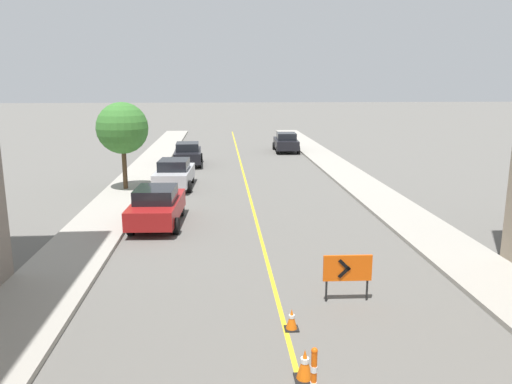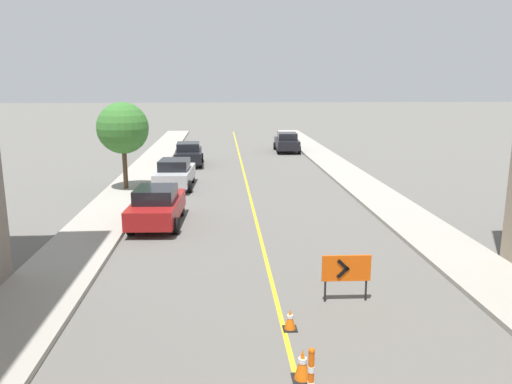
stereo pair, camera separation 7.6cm
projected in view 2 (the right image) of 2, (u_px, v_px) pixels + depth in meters
name	position (u px, v px, depth m)	size (l,w,h in m)	color
lane_stripe	(248.00, 187.00, 27.58)	(0.12, 63.49, 0.01)	gold
sidewalk_left	(131.00, 187.00, 27.14)	(2.44, 63.49, 0.15)	#9E998E
sidewalk_right	(361.00, 184.00, 28.00)	(2.44, 63.49, 0.15)	#9E998E
traffic_cone_fifth	(302.00, 365.00, 9.67)	(0.40, 0.40, 0.64)	black
traffic_cone_farthest	(290.00, 319.00, 11.65)	(0.33, 0.33, 0.51)	black
delineator_post_rear	(311.00, 384.00, 8.66)	(0.34, 0.34, 1.24)	black
arrow_barricade_primary	(346.00, 270.00, 13.04)	(1.29, 0.10, 1.27)	#EF560C
parked_car_curb_near	(157.00, 206.00, 20.12)	(2.01, 4.38, 1.59)	maroon
parked_car_curb_mid	(175.00, 173.00, 27.28)	(2.02, 4.39, 1.59)	#B7B7BC
parked_car_curb_far	(189.00, 154.00, 34.78)	(1.95, 4.36, 1.59)	black
parked_car_opposite_side	(287.00, 142.00, 41.49)	(1.97, 4.37, 1.59)	black
street_tree_left_near	(123.00, 128.00, 25.86)	(2.68, 2.68, 4.54)	#4C3823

